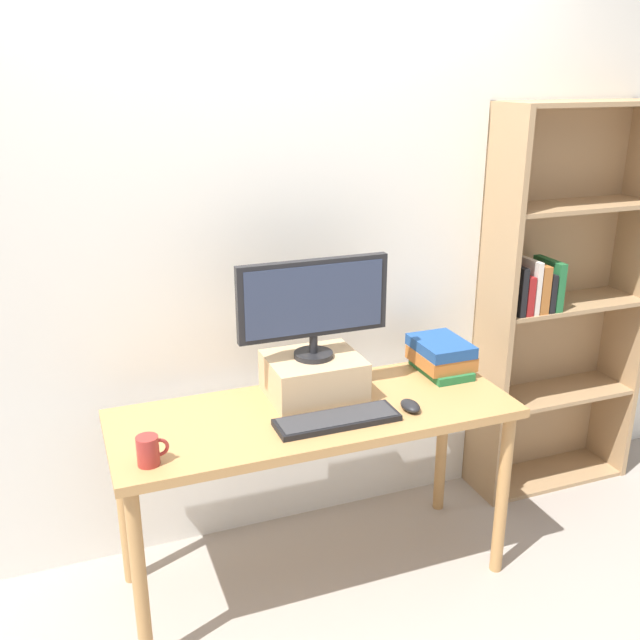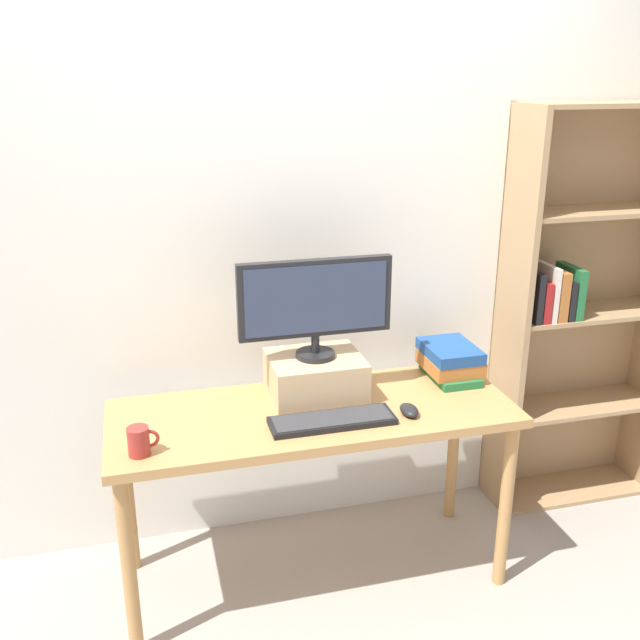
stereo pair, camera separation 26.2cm
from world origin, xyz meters
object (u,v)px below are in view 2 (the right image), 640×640
(desk, at_px, (313,430))
(computer_mouse, at_px, (409,410))
(bookshelf_unit, at_px, (580,310))
(book_stack, at_px, (450,361))
(coffee_mug, at_px, (140,441))
(riser_box, at_px, (315,376))
(computer_monitor, at_px, (315,302))
(keyboard, at_px, (332,420))

(desk, relative_size, computer_mouse, 14.64)
(desk, distance_m, bookshelf_unit, 1.39)
(book_stack, relative_size, coffee_mug, 2.64)
(bookshelf_unit, relative_size, book_stack, 6.61)
(desk, height_order, riser_box, riser_box)
(bookshelf_unit, height_order, book_stack, bookshelf_unit)
(computer_mouse, bearing_deg, book_stack, 43.89)
(computer_monitor, height_order, computer_mouse, computer_monitor)
(bookshelf_unit, height_order, riser_box, bookshelf_unit)
(desk, xyz_separation_m, computer_mouse, (0.33, -0.13, 0.11))
(computer_monitor, relative_size, coffee_mug, 5.61)
(keyboard, distance_m, book_stack, 0.65)
(bookshelf_unit, distance_m, computer_monitor, 1.32)
(keyboard, bearing_deg, coffee_mug, -175.92)
(desk, height_order, coffee_mug, coffee_mug)
(desk, xyz_separation_m, book_stack, (0.62, 0.14, 0.16))
(computer_mouse, bearing_deg, coffee_mug, -177.42)
(riser_box, distance_m, computer_mouse, 0.39)
(desk, relative_size, riser_box, 4.25)
(computer_monitor, bearing_deg, coffee_mug, -156.60)
(bookshelf_unit, height_order, coffee_mug, bookshelf_unit)
(desk, xyz_separation_m, coffee_mug, (-0.64, -0.18, 0.14))
(book_stack, bearing_deg, bookshelf_unit, 13.13)
(keyboard, bearing_deg, computer_mouse, -0.87)
(keyboard, bearing_deg, computer_monitor, 89.72)
(riser_box, height_order, keyboard, riser_box)
(computer_mouse, bearing_deg, computer_monitor, 139.71)
(computer_monitor, xyz_separation_m, coffee_mug, (-0.68, -0.29, -0.34))
(computer_monitor, height_order, book_stack, computer_monitor)
(riser_box, relative_size, keyboard, 0.78)
(desk, bearing_deg, computer_mouse, -21.83)
(book_stack, bearing_deg, riser_box, -177.30)
(desk, bearing_deg, computer_monitor, 71.23)
(computer_mouse, height_order, book_stack, book_stack)
(book_stack, bearing_deg, computer_monitor, -177.15)
(riser_box, xyz_separation_m, coffee_mug, (-0.68, -0.29, -0.03))
(coffee_mug, bearing_deg, book_stack, 14.34)
(coffee_mug, bearing_deg, riser_box, 23.51)
(bookshelf_unit, distance_m, computer_mouse, 1.10)
(keyboard, bearing_deg, desk, 106.47)
(riser_box, bearing_deg, book_stack, 2.70)
(bookshelf_unit, relative_size, riser_box, 5.13)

